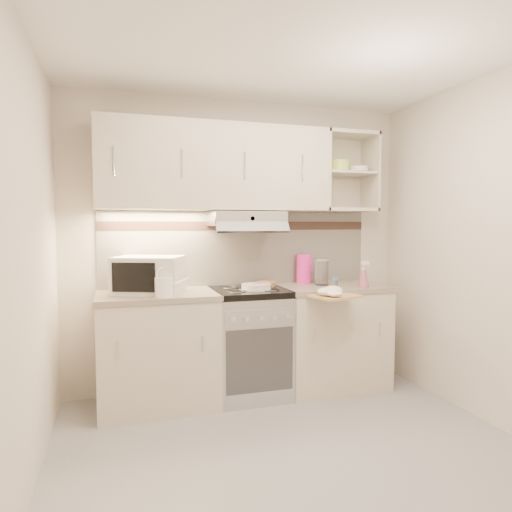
{
  "coord_description": "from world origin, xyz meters",
  "views": [
    {
      "loc": [
        -1.05,
        -2.49,
        1.43
      ],
      "look_at": [
        0.01,
        0.95,
        1.18
      ],
      "focal_mm": 32.0,
      "sensor_mm": 36.0,
      "label": 1
    }
  ],
  "objects_px": {
    "microwave": "(149,275)",
    "pink_pitcher": "(304,269)",
    "electric_range": "(249,342)",
    "glass_jar": "(322,272)",
    "cutting_board": "(334,296)",
    "spray_bottle": "(364,277)",
    "plate_stack": "(256,287)",
    "watering_can": "(165,286)"
  },
  "relations": [
    {
      "from": "plate_stack",
      "to": "glass_jar",
      "type": "bearing_deg",
      "value": 8.38
    },
    {
      "from": "watering_can",
      "to": "cutting_board",
      "type": "height_order",
      "value": "watering_can"
    },
    {
      "from": "glass_jar",
      "to": "cutting_board",
      "type": "relative_size",
      "value": 0.69
    },
    {
      "from": "microwave",
      "to": "cutting_board",
      "type": "height_order",
      "value": "microwave"
    },
    {
      "from": "plate_stack",
      "to": "spray_bottle",
      "type": "distance_m",
      "value": 0.91
    },
    {
      "from": "glass_jar",
      "to": "cutting_board",
      "type": "height_order",
      "value": "glass_jar"
    },
    {
      "from": "pink_pitcher",
      "to": "spray_bottle",
      "type": "height_order",
      "value": "pink_pitcher"
    },
    {
      "from": "microwave",
      "to": "watering_can",
      "type": "relative_size",
      "value": 2.3
    },
    {
      "from": "spray_bottle",
      "to": "pink_pitcher",
      "type": "bearing_deg",
      "value": 116.56
    },
    {
      "from": "glass_jar",
      "to": "microwave",
      "type": "bearing_deg",
      "value": -179.06
    },
    {
      "from": "electric_range",
      "to": "glass_jar",
      "type": "distance_m",
      "value": 0.88
    },
    {
      "from": "electric_range",
      "to": "microwave",
      "type": "height_order",
      "value": "microwave"
    },
    {
      "from": "pink_pitcher",
      "to": "spray_bottle",
      "type": "xyz_separation_m",
      "value": [
        0.36,
        -0.42,
        -0.04
      ]
    },
    {
      "from": "microwave",
      "to": "pink_pitcher",
      "type": "relative_size",
      "value": 2.29
    },
    {
      "from": "electric_range",
      "to": "glass_jar",
      "type": "bearing_deg",
      "value": 3.52
    },
    {
      "from": "watering_can",
      "to": "pink_pitcher",
      "type": "height_order",
      "value": "pink_pitcher"
    },
    {
      "from": "spray_bottle",
      "to": "cutting_board",
      "type": "bearing_deg",
      "value": -170.59
    },
    {
      "from": "electric_range",
      "to": "watering_can",
      "type": "xyz_separation_m",
      "value": [
        -0.71,
        -0.22,
        0.53
      ]
    },
    {
      "from": "cutting_board",
      "to": "spray_bottle",
      "type": "bearing_deg",
      "value": 6.22
    },
    {
      "from": "microwave",
      "to": "cutting_board",
      "type": "distance_m",
      "value": 1.46
    },
    {
      "from": "plate_stack",
      "to": "pink_pitcher",
      "type": "height_order",
      "value": "pink_pitcher"
    },
    {
      "from": "electric_range",
      "to": "spray_bottle",
      "type": "bearing_deg",
      "value": -13.2
    },
    {
      "from": "glass_jar",
      "to": "pink_pitcher",
      "type": "bearing_deg",
      "value": 122.61
    },
    {
      "from": "microwave",
      "to": "cutting_board",
      "type": "bearing_deg",
      "value": 5.91
    },
    {
      "from": "glass_jar",
      "to": "cutting_board",
      "type": "xyz_separation_m",
      "value": [
        -0.09,
        -0.42,
        -0.15
      ]
    },
    {
      "from": "plate_stack",
      "to": "spray_bottle",
      "type": "height_order",
      "value": "spray_bottle"
    },
    {
      "from": "watering_can",
      "to": "glass_jar",
      "type": "xyz_separation_m",
      "value": [
        1.38,
        0.26,
        0.04
      ]
    },
    {
      "from": "electric_range",
      "to": "plate_stack",
      "type": "distance_m",
      "value": 0.48
    },
    {
      "from": "glass_jar",
      "to": "spray_bottle",
      "type": "relative_size",
      "value": 0.98
    },
    {
      "from": "glass_jar",
      "to": "cutting_board",
      "type": "bearing_deg",
      "value": -102.6
    },
    {
      "from": "microwave",
      "to": "watering_can",
      "type": "height_order",
      "value": "microwave"
    },
    {
      "from": "microwave",
      "to": "plate_stack",
      "type": "height_order",
      "value": "microwave"
    },
    {
      "from": "electric_range",
      "to": "glass_jar",
      "type": "relative_size",
      "value": 3.83
    },
    {
      "from": "electric_range",
      "to": "cutting_board",
      "type": "height_order",
      "value": "electric_range"
    },
    {
      "from": "microwave",
      "to": "cutting_board",
      "type": "xyz_separation_m",
      "value": [
        1.39,
        -0.39,
        -0.17
      ]
    },
    {
      "from": "plate_stack",
      "to": "cutting_board",
      "type": "relative_size",
      "value": 0.71
    },
    {
      "from": "electric_range",
      "to": "cutting_board",
      "type": "distance_m",
      "value": 0.81
    },
    {
      "from": "plate_stack",
      "to": "cutting_board",
      "type": "distance_m",
      "value": 0.63
    },
    {
      "from": "spray_bottle",
      "to": "cutting_board",
      "type": "distance_m",
      "value": 0.41
    },
    {
      "from": "electric_range",
      "to": "plate_stack",
      "type": "height_order",
      "value": "plate_stack"
    },
    {
      "from": "spray_bottle",
      "to": "cutting_board",
      "type": "relative_size",
      "value": 0.7
    },
    {
      "from": "pink_pitcher",
      "to": "watering_can",
      "type": "bearing_deg",
      "value": -137.02
    }
  ]
}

